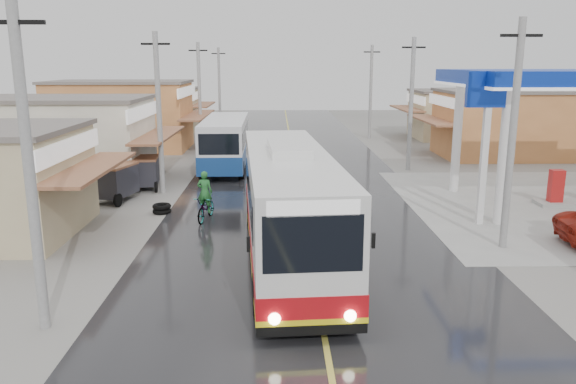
% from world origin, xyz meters
% --- Properties ---
extents(ground, '(120.00, 120.00, 0.00)m').
position_xyz_m(ground, '(0.00, 0.00, 0.00)').
color(ground, slate).
rests_on(ground, ground).
extents(road, '(12.00, 90.00, 0.02)m').
position_xyz_m(road, '(0.00, 15.00, 0.01)').
color(road, black).
rests_on(road, ground).
extents(centre_line, '(0.15, 90.00, 0.01)m').
position_xyz_m(centre_line, '(0.00, 15.00, 0.02)').
color(centre_line, '#D8CC4C').
rests_on(centre_line, road).
extents(shopfronts_left, '(11.00, 44.00, 5.20)m').
position_xyz_m(shopfronts_left, '(-13.00, 18.00, 0.00)').
color(shopfronts_left, tan).
rests_on(shopfronts_left, ground).
extents(shopfronts_right, '(11.00, 44.00, 4.80)m').
position_xyz_m(shopfronts_right, '(15.00, 12.00, 0.00)').
color(shopfronts_right, beige).
rests_on(shopfronts_right, ground).
extents(utility_poles_left, '(1.60, 50.00, 8.00)m').
position_xyz_m(utility_poles_left, '(-7.00, 16.00, 0.00)').
color(utility_poles_left, gray).
rests_on(utility_poles_left, ground).
extents(utility_poles_right, '(1.60, 36.00, 8.00)m').
position_xyz_m(utility_poles_right, '(7.00, 15.00, 0.00)').
color(utility_poles_right, gray).
rests_on(utility_poles_right, ground).
extents(coach_bus, '(3.64, 12.75, 3.94)m').
position_xyz_m(coach_bus, '(-0.77, -0.92, 1.90)').
color(coach_bus, silver).
rests_on(coach_bus, road).
extents(second_bus, '(2.67, 9.45, 3.13)m').
position_xyz_m(second_bus, '(-4.35, 15.68, 1.68)').
color(second_bus, silver).
rests_on(second_bus, road).
extents(cyclist, '(1.06, 2.10, 2.16)m').
position_xyz_m(cyclist, '(-4.15, 3.79, 0.71)').
color(cyclist, black).
rests_on(cyclist, ground).
extents(tricycle_near, '(2.04, 2.64, 1.80)m').
position_xyz_m(tricycle_near, '(-8.90, 7.24, 1.03)').
color(tricycle_near, '#26262D').
rests_on(tricycle_near, ground).
extents(tricycle_far, '(1.71, 2.23, 1.70)m').
position_xyz_m(tricycle_far, '(-8.09, 9.90, 0.97)').
color(tricycle_far, '#26262D').
rests_on(tricycle_far, ground).
extents(tyre_stack, '(0.82, 0.82, 0.42)m').
position_xyz_m(tyre_stack, '(-6.26, 4.99, 0.21)').
color(tyre_stack, black).
rests_on(tyre_stack, ground).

